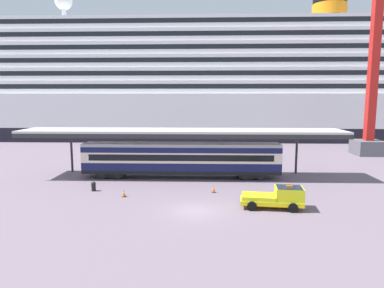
{
  "coord_description": "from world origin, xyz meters",
  "views": [
    {
      "loc": [
        0.63,
        -27.32,
        9.37
      ],
      "look_at": [
        -0.59,
        8.3,
        4.5
      ],
      "focal_mm": 31.83,
      "sensor_mm": 36.0,
      "label": 1
    }
  ],
  "objects_px": {
    "train_carriage": "(181,158)",
    "traffic_cone_near": "(301,198)",
    "cruise_ship": "(262,87)",
    "quay_bollard": "(94,186)",
    "service_truck": "(278,197)",
    "traffic_cone_far": "(213,189)",
    "dockside_crane": "(380,25)",
    "traffic_cone_mid": "(124,193)"
  },
  "relations": [
    {
      "from": "cruise_ship",
      "to": "quay_bollard",
      "type": "bearing_deg",
      "value": -116.97
    },
    {
      "from": "traffic_cone_near",
      "to": "traffic_cone_far",
      "type": "distance_m",
      "value": 8.32
    },
    {
      "from": "traffic_cone_near",
      "to": "quay_bollard",
      "type": "bearing_deg",
      "value": 172.18
    },
    {
      "from": "traffic_cone_mid",
      "to": "quay_bollard",
      "type": "distance_m",
      "value": 4.06
    },
    {
      "from": "traffic_cone_mid",
      "to": "cruise_ship",
      "type": "bearing_deg",
      "value": 67.23
    },
    {
      "from": "cruise_ship",
      "to": "train_carriage",
      "type": "relative_size",
      "value": 7.3
    },
    {
      "from": "cruise_ship",
      "to": "traffic_cone_near",
      "type": "height_order",
      "value": "cruise_ship"
    },
    {
      "from": "traffic_cone_mid",
      "to": "traffic_cone_far",
      "type": "height_order",
      "value": "traffic_cone_far"
    },
    {
      "from": "service_truck",
      "to": "traffic_cone_far",
      "type": "relative_size",
      "value": 7.54
    },
    {
      "from": "traffic_cone_mid",
      "to": "traffic_cone_far",
      "type": "xyz_separation_m",
      "value": [
        8.57,
        1.76,
        0.0
      ]
    },
    {
      "from": "service_truck",
      "to": "traffic_cone_near",
      "type": "bearing_deg",
      "value": 38.78
    },
    {
      "from": "train_carriage",
      "to": "traffic_cone_far",
      "type": "xyz_separation_m",
      "value": [
        3.61,
        -6.25,
        -1.96
      ]
    },
    {
      "from": "train_carriage",
      "to": "traffic_cone_near",
      "type": "bearing_deg",
      "value": -37.34
    },
    {
      "from": "train_carriage",
      "to": "traffic_cone_far",
      "type": "relative_size",
      "value": 32.02
    },
    {
      "from": "train_carriage",
      "to": "traffic_cone_near",
      "type": "distance_m",
      "value": 14.64
    },
    {
      "from": "traffic_cone_far",
      "to": "cruise_ship",
      "type": "bearing_deg",
      "value": 75.36
    },
    {
      "from": "traffic_cone_mid",
      "to": "quay_bollard",
      "type": "relative_size",
      "value": 0.74
    },
    {
      "from": "traffic_cone_near",
      "to": "service_truck",
      "type": "bearing_deg",
      "value": -141.22
    },
    {
      "from": "traffic_cone_mid",
      "to": "dockside_crane",
      "type": "relative_size",
      "value": 0.01
    },
    {
      "from": "traffic_cone_far",
      "to": "traffic_cone_near",
      "type": "bearing_deg",
      "value": -17.84
    },
    {
      "from": "dockside_crane",
      "to": "quay_bollard",
      "type": "bearing_deg",
      "value": -149.02
    },
    {
      "from": "cruise_ship",
      "to": "dockside_crane",
      "type": "relative_size",
      "value": 2.59
    },
    {
      "from": "traffic_cone_mid",
      "to": "quay_bollard",
      "type": "height_order",
      "value": "quay_bollard"
    },
    {
      "from": "service_truck",
      "to": "quay_bollard",
      "type": "relative_size",
      "value": 5.61
    },
    {
      "from": "dockside_crane",
      "to": "traffic_cone_mid",
      "type": "bearing_deg",
      "value": -144.37
    },
    {
      "from": "traffic_cone_mid",
      "to": "quay_bollard",
      "type": "bearing_deg",
      "value": 151.07
    },
    {
      "from": "dockside_crane",
      "to": "quay_bollard",
      "type": "distance_m",
      "value": 49.49
    },
    {
      "from": "train_carriage",
      "to": "traffic_cone_near",
      "type": "xyz_separation_m",
      "value": [
        11.53,
        -8.8,
        -2.0
      ]
    },
    {
      "from": "cruise_ship",
      "to": "quay_bollard",
      "type": "relative_size",
      "value": 173.84
    },
    {
      "from": "traffic_cone_far",
      "to": "dockside_crane",
      "type": "height_order",
      "value": "dockside_crane"
    },
    {
      "from": "traffic_cone_near",
      "to": "traffic_cone_mid",
      "type": "height_order",
      "value": "traffic_cone_mid"
    },
    {
      "from": "service_truck",
      "to": "traffic_cone_far",
      "type": "bearing_deg",
      "value": 138.95
    },
    {
      "from": "service_truck",
      "to": "train_carriage",
      "type": "bearing_deg",
      "value": 129.37
    },
    {
      "from": "service_truck",
      "to": "traffic_cone_far",
      "type": "distance_m",
      "value": 7.09
    },
    {
      "from": "traffic_cone_far",
      "to": "quay_bollard",
      "type": "xyz_separation_m",
      "value": [
        -12.12,
        0.2,
        0.16
      ]
    },
    {
      "from": "train_carriage",
      "to": "quay_bollard",
      "type": "height_order",
      "value": "train_carriage"
    },
    {
      "from": "service_truck",
      "to": "dockside_crane",
      "type": "relative_size",
      "value": 0.08
    },
    {
      "from": "train_carriage",
      "to": "traffic_cone_near",
      "type": "relative_size",
      "value": 36.12
    },
    {
      "from": "cruise_ship",
      "to": "traffic_cone_mid",
      "type": "relative_size",
      "value": 235.31
    },
    {
      "from": "service_truck",
      "to": "traffic_cone_mid",
      "type": "height_order",
      "value": "service_truck"
    },
    {
      "from": "cruise_ship",
      "to": "traffic_cone_near",
      "type": "bearing_deg",
      "value": -95.46
    },
    {
      "from": "train_carriage",
      "to": "service_truck",
      "type": "height_order",
      "value": "train_carriage"
    }
  ]
}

